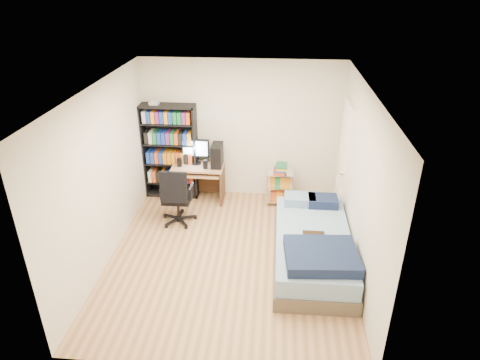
# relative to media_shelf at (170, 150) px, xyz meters

# --- Properties ---
(room) EXTENTS (3.58, 4.08, 2.58)m
(room) POSITION_rel_media_shelf_xyz_m (1.27, -1.84, 0.36)
(room) COLOR tan
(room) RESTS_ON ground
(media_shelf) EXTENTS (0.97, 0.32, 1.80)m
(media_shelf) POSITION_rel_media_shelf_xyz_m (0.00, 0.00, 0.00)
(media_shelf) COLOR black
(media_shelf) RESTS_ON room
(computer_desk) EXTENTS (0.90, 0.52, 1.14)m
(computer_desk) POSITION_rel_media_shelf_xyz_m (0.62, -0.12, -0.27)
(computer_desk) COLOR tan
(computer_desk) RESTS_ON room
(office_chair) EXTENTS (0.59, 0.59, 0.99)m
(office_chair) POSITION_rel_media_shelf_xyz_m (0.31, -0.98, -0.57)
(office_chair) COLOR black
(office_chair) RESTS_ON room
(wire_cart) EXTENTS (0.48, 0.34, 0.77)m
(wire_cart) POSITION_rel_media_shelf_xyz_m (1.99, -0.18, -0.39)
(wire_cart) COLOR silver
(wire_cart) RESTS_ON room
(bed) EXTENTS (1.08, 2.16, 0.62)m
(bed) POSITION_rel_media_shelf_xyz_m (2.47, -1.88, -0.62)
(bed) COLOR brown
(bed) RESTS_ON room
(door) EXTENTS (0.12, 0.80, 2.00)m
(door) POSITION_rel_media_shelf_xyz_m (3.00, -0.49, 0.11)
(door) COLOR white
(door) RESTS_ON room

